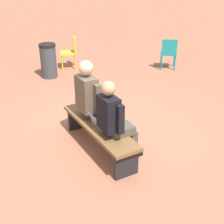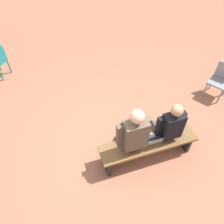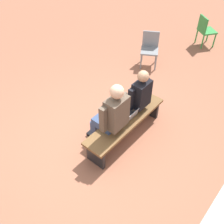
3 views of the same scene
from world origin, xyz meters
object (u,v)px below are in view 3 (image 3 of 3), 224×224
Objects in this scene: person_student at (136,97)px; plastic_chair_far_right at (205,29)px; person_adult at (111,115)px; laptop at (129,115)px; plastic_chair_foreground at (150,47)px; bench at (126,123)px.

plastic_chair_far_right is at bearing -173.49° from person_student.
person_adult is 0.47m from laptop.
plastic_chair_far_right is (-3.77, -0.43, -0.22)m from person_student.
laptop is (0.29, 0.08, -0.20)m from person_student.
plastic_chair_foreground is at bearing -152.51° from person_student.
person_student reaches higher than plastic_chair_far_right.
person_adult reaches higher than plastic_chair_far_right.
bench is at bearing 24.94° from plastic_chair_foreground.
plastic_chair_far_right reaches higher than laptop.
person_student is at bearing 27.49° from plastic_chair_foreground.
plastic_chair_far_right is (-4.46, -0.42, -0.26)m from person_adult.
bench is 2.14× the size of plastic_chair_far_right.
laptop is 0.38× the size of plastic_chair_foreground.
person_adult is at bearing -11.96° from laptop.
laptop is at bearing 168.04° from person_adult.
plastic_chair_far_right is (-4.14, -0.49, 0.13)m from bench.
person_student is 0.36m from laptop.
person_student is 2.25m from plastic_chair_foreground.
person_student is (-0.38, -0.06, 0.34)m from bench.
bench is 0.50m from person_adult.
person_adult reaches higher than laptop.
person_student is 3.80m from plastic_chair_far_right.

